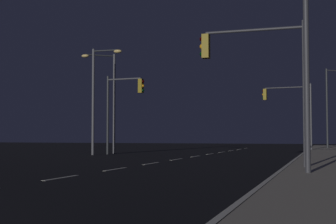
% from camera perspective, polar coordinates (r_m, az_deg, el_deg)
% --- Properties ---
extents(ground_plane, '(112.00, 112.00, 0.00)m').
position_cam_1_polar(ground_plane, '(22.96, -1.56, -6.02)').
color(ground_plane, black).
rests_on(ground_plane, ground).
extents(sidewalk_right, '(2.48, 77.00, 0.14)m').
position_cam_1_polar(sidewalk_right, '(21.63, 17.78, -5.90)').
color(sidewalk_right, '#9E937F').
rests_on(sidewalk_right, ground).
extents(lane_markings_center, '(0.14, 50.00, 0.01)m').
position_cam_1_polar(lane_markings_center, '(26.28, 1.01, -5.59)').
color(lane_markings_center, silver).
rests_on(lane_markings_center, ground).
extents(lane_edge_line, '(0.14, 53.00, 0.01)m').
position_cam_1_polar(lane_edge_line, '(26.67, 14.62, -5.46)').
color(lane_edge_line, silver).
rests_on(lane_edge_line, ground).
extents(traffic_light_overhead_east, '(4.09, 0.34, 5.46)m').
position_cam_1_polar(traffic_light_overhead_east, '(18.93, 10.48, 5.46)').
color(traffic_light_overhead_east, '#4C4C51').
rests_on(traffic_light_overhead_east, sidewalk_right).
extents(traffic_light_mid_right, '(2.84, 0.41, 5.42)m').
position_cam_1_polar(traffic_light_mid_right, '(33.34, -5.33, 1.46)').
color(traffic_light_mid_right, '#2D3033').
rests_on(traffic_light_mid_right, ground).
extents(traffic_light_near_left, '(4.08, 0.60, 5.44)m').
position_cam_1_polar(traffic_light_near_left, '(41.88, 14.07, 0.98)').
color(traffic_light_near_left, '#4C4C51').
rests_on(traffic_light_near_left, sidewalk_right).
extents(street_lamp_across_street, '(1.57, 1.09, 7.35)m').
position_cam_1_polar(street_lamp_across_street, '(47.26, 18.44, 1.29)').
color(street_lamp_across_street, '#2D3033').
rests_on(street_lamp_across_street, sidewalk_right).
extents(street_lamp_median, '(2.12, 0.36, 7.11)m').
position_cam_1_polar(street_lamp_median, '(32.68, -8.25, 2.51)').
color(street_lamp_median, '#4C4C51').
rests_on(street_lamp_median, ground).
extents(street_lamp_far_end, '(2.48, 0.36, 6.56)m').
position_cam_1_polar(street_lamp_far_end, '(15.95, 14.34, 7.71)').
color(street_lamp_far_end, '#38383D').
rests_on(street_lamp_far_end, sidewalk_right).
extents(street_lamp_corner, '(2.04, 1.58, 7.22)m').
position_cam_1_polar(street_lamp_corner, '(35.28, -7.00, 2.26)').
color(street_lamp_corner, '#4C4C51').
rests_on(street_lamp_corner, ground).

